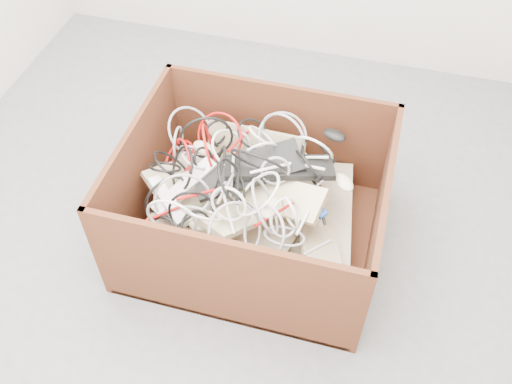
% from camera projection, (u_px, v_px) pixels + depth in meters
% --- Properties ---
extents(ground, '(3.00, 3.00, 0.00)m').
position_uv_depth(ground, '(216.00, 228.00, 2.70)').
color(ground, '#565759').
rests_on(ground, ground).
extents(cardboard_box, '(1.08, 0.90, 0.56)m').
position_uv_depth(cardboard_box, '(252.00, 217.00, 2.55)').
color(cardboard_box, '#391B0E').
rests_on(cardboard_box, ground).
extents(keyboard_pile, '(0.97, 0.86, 0.35)m').
position_uv_depth(keyboard_pile, '(254.00, 196.00, 2.46)').
color(keyboard_pile, beige).
rests_on(keyboard_pile, cardboard_box).
extents(mice_scatter, '(0.77, 0.76, 0.20)m').
position_uv_depth(mice_scatter, '(263.00, 190.00, 2.37)').
color(mice_scatter, beige).
rests_on(mice_scatter, keyboard_pile).
extents(power_strip_left, '(0.22, 0.31, 0.13)m').
position_uv_depth(power_strip_left, '(185.00, 187.00, 2.39)').
color(power_strip_left, silver).
rests_on(power_strip_left, keyboard_pile).
extents(power_strip_right, '(0.23, 0.21, 0.09)m').
position_uv_depth(power_strip_right, '(168.00, 202.00, 2.35)').
color(power_strip_right, silver).
rests_on(power_strip_right, keyboard_pile).
extents(vga_plug, '(0.06, 0.06, 0.03)m').
position_uv_depth(vga_plug, '(320.00, 212.00, 2.31)').
color(vga_plug, '#0B3DAC').
rests_on(vga_plug, keyboard_pile).
extents(cable_tangle, '(0.84, 0.83, 0.45)m').
position_uv_depth(cable_tangle, '(230.00, 173.00, 2.38)').
color(cable_tangle, '#A70C0B').
rests_on(cable_tangle, keyboard_pile).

